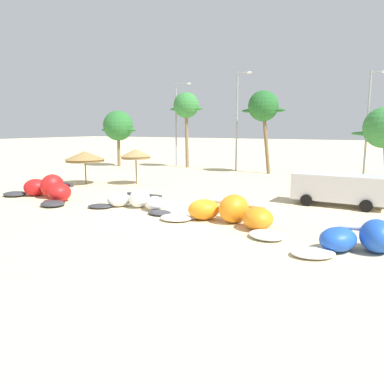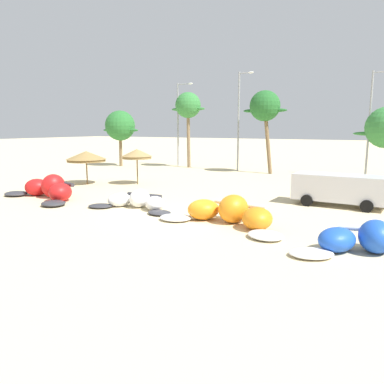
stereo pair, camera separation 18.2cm
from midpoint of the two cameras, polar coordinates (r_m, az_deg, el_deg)
ground_plane at (r=19.21m, az=-2.23°, el=-3.91°), size 260.00×260.00×0.00m
kite_far_left at (r=26.01m, az=-21.17°, el=0.36°), size 6.72×3.81×1.54m
kite_left at (r=21.60m, az=-8.57°, el=-1.39°), size 5.58×2.73×1.05m
kite_left_of_center at (r=17.95m, az=5.41°, el=-3.21°), size 6.82×3.64×1.36m
kite_center at (r=15.17m, az=25.94°, el=-6.82°), size 6.19×3.49×1.21m
beach_umbrella_near_van at (r=31.35m, az=-16.02°, el=5.18°), size 3.16×3.16×2.67m
beach_umbrella_middle at (r=30.52m, az=-8.65°, el=5.71°), size 2.42×2.42×2.84m
parked_van at (r=23.54m, az=20.84°, el=0.69°), size 5.19×2.36×1.84m
palm_leftmost at (r=45.50m, az=-11.18°, el=9.74°), size 5.22×3.48×6.47m
palm_left at (r=43.26m, az=-1.00°, el=12.78°), size 4.28×2.86×8.40m
palm_left_of_gap at (r=38.36m, az=10.57°, el=12.48°), size 4.46×2.97×8.08m
lamppost_west at (r=44.98m, az=-2.34°, el=10.78°), size 2.08×0.24×9.57m
lamppost_west_center at (r=39.72m, az=6.80°, el=11.13°), size 1.59×0.24×10.05m
lamppost_east_center at (r=37.82m, az=24.98°, el=9.88°), size 1.45×0.24×9.43m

